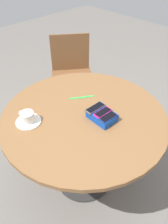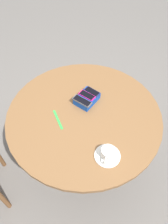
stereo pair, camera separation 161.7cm
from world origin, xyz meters
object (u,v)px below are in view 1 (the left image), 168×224
object	(u,v)px
phone_box	(102,116)
lanyard_strap	(82,97)
round_table	(84,127)
chair_near_window	(72,74)
phone_gray	(95,108)
phone_navy	(108,117)
saucer	(29,122)
phone_magenta	(103,112)
coffee_cup	(27,117)

from	to	relation	value
phone_box	lanyard_strap	distance (m)	0.27
round_table	chair_near_window	distance (m)	1.02
phone_gray	phone_navy	bearing A→B (deg)	176.16
round_table	saucer	bearing A→B (deg)	57.87
phone_navy	phone_magenta	distance (m)	0.05
phone_box	saucer	xyz separation A→B (m)	(0.30, 0.36, -0.02)
phone_gray	coffee_cup	bearing A→B (deg)	55.58
phone_magenta	coffee_cup	distance (m)	0.48
phone_gray	chair_near_window	world-z (taller)	chair_near_window
phone_navy	phone_gray	world-z (taller)	phone_gray
phone_box	phone_gray	distance (m)	0.07
chair_near_window	phone_navy	bearing A→B (deg)	150.43
phone_navy	lanyard_strap	world-z (taller)	phone_navy
phone_magenta	lanyard_strap	xyz separation A→B (m)	(0.26, -0.07, -0.05)
phone_magenta	lanyard_strap	size ratio (longest dim) A/B	0.70
phone_gray	chair_near_window	distance (m)	1.07
round_table	phone_gray	size ratio (longest dim) A/B	7.65
saucer	phone_box	bearing A→B (deg)	-130.41
phone_magenta	saucer	xyz separation A→B (m)	(0.31, 0.36, -0.05)
coffee_cup	lanyard_strap	distance (m)	0.43
phone_navy	phone_gray	bearing A→B (deg)	-3.84
coffee_cup	saucer	bearing A→B (deg)	-165.70
saucer	coffee_cup	size ratio (longest dim) A/B	1.40
round_table	lanyard_strap	xyz separation A→B (m)	(0.15, -0.12, 0.11)
phone_gray	chair_near_window	size ratio (longest dim) A/B	0.17
lanyard_strap	phone_magenta	bearing A→B (deg)	165.64
phone_navy	phone_magenta	bearing A→B (deg)	-10.10
phone_gray	phone_box	bearing A→B (deg)	179.62
phone_box	phone_navy	xyz separation A→B (m)	(-0.06, 0.01, 0.03)
phone_navy	round_table	bearing A→B (deg)	14.77
round_table	chair_near_window	world-z (taller)	chair_near_window
phone_navy	saucer	xyz separation A→B (m)	(0.36, 0.35, -0.05)
saucer	coffee_cup	distance (m)	0.04
round_table	coffee_cup	world-z (taller)	coffee_cup
saucer	chair_near_window	xyz separation A→B (m)	(0.61, -0.90, -0.28)
round_table	chair_near_window	size ratio (longest dim) A/B	1.32
phone_magenta	lanyard_strap	world-z (taller)	phone_magenta
phone_magenta	lanyard_strap	bearing A→B (deg)	-14.36
phone_magenta	coffee_cup	size ratio (longest dim) A/B	1.07
phone_box	phone_magenta	bearing A→B (deg)	-156.03
round_table	lanyard_strap	bearing A→B (deg)	-39.65
coffee_cup	lanyard_strap	bearing A→B (deg)	-96.51
phone_navy	coffee_cup	world-z (taller)	coffee_cup
phone_box	phone_navy	size ratio (longest dim) A/B	1.47
phone_navy	chair_near_window	size ratio (longest dim) A/B	0.14
phone_gray	coffee_cup	distance (m)	0.43
coffee_cup	chair_near_window	world-z (taller)	chair_near_window
phone_magenta	chair_near_window	world-z (taller)	chair_near_window
phone_navy	coffee_cup	size ratio (longest dim) A/B	1.05
phone_gray	lanyard_strap	bearing A→B (deg)	-19.16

